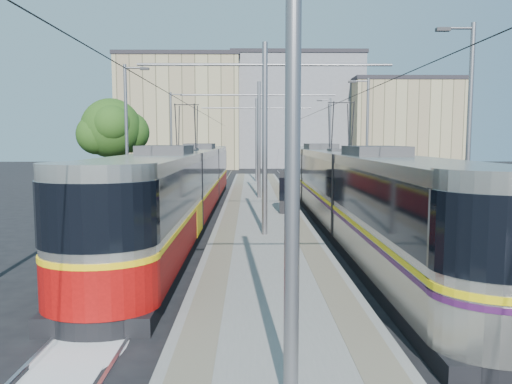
{
  "coord_description": "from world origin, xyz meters",
  "views": [
    {
      "loc": [
        -0.54,
        -10.32,
        3.78
      ],
      "look_at": [
        -0.29,
        10.77,
        1.6
      ],
      "focal_mm": 35.0,
      "sensor_mm": 36.0,
      "label": 1
    }
  ],
  "objects": [
    {
      "name": "tram_left",
      "position": [
        -3.6,
        14.0,
        1.71
      ],
      "size": [
        2.43,
        30.63,
        5.5
      ],
      "color": "black",
      "rests_on": "ground"
    },
    {
      "name": "street_lamps",
      "position": [
        -0.0,
        21.0,
        4.18
      ],
      "size": [
        15.18,
        38.22,
        8.0
      ],
      "color": "slate",
      "rests_on": "ground"
    },
    {
      "name": "platform",
      "position": [
        0.0,
        17.0,
        0.15
      ],
      "size": [
        4.0,
        50.0,
        0.3
      ],
      "primitive_type": "cube",
      "color": "gray",
      "rests_on": "ground"
    },
    {
      "name": "building_right",
      "position": [
        20.0,
        58.0,
        5.99
      ],
      "size": [
        14.28,
        10.2,
        11.96
      ],
      "color": "tan",
      "rests_on": "ground"
    },
    {
      "name": "tree",
      "position": [
        -10.09,
        25.45,
        4.56
      ],
      "size": [
        4.64,
        4.29,
        6.74
      ],
      "color": "#382314",
      "rests_on": "ground"
    },
    {
      "name": "ground",
      "position": [
        0.0,
        0.0,
        0.0
      ],
      "size": [
        160.0,
        160.0,
        0.0
      ],
      "primitive_type": "plane",
      "color": "black",
      "rests_on": "ground"
    },
    {
      "name": "building_left",
      "position": [
        -10.0,
        60.0,
        7.58
      ],
      "size": [
        16.32,
        12.24,
        15.15
      ],
      "color": "tan",
      "rests_on": "ground"
    },
    {
      "name": "tactile_strip_left",
      "position": [
        -1.45,
        17.0,
        0.3
      ],
      "size": [
        0.7,
        50.0,
        0.01
      ],
      "primitive_type": "cube",
      "color": "gray",
      "rests_on": "platform"
    },
    {
      "name": "building_centre",
      "position": [
        6.0,
        64.0,
        7.95
      ],
      "size": [
        18.36,
        14.28,
        15.88
      ],
      "color": "gray",
      "rests_on": "ground"
    },
    {
      "name": "tactile_strip_right",
      "position": [
        1.45,
        17.0,
        0.3
      ],
      "size": [
        0.7,
        50.0,
        0.01
      ],
      "primitive_type": "cube",
      "color": "gray",
      "rests_on": "platform"
    },
    {
      "name": "rails",
      "position": [
        0.0,
        17.0,
        0.02
      ],
      "size": [
        8.71,
        70.0,
        0.03
      ],
      "color": "gray",
      "rests_on": "ground"
    },
    {
      "name": "shelter",
      "position": [
        1.22,
        13.56,
        1.4
      ],
      "size": [
        0.76,
        1.05,
        2.1
      ],
      "rotation": [
        0.0,
        0.0,
        -0.21
      ],
      "color": "black",
      "rests_on": "platform"
    },
    {
      "name": "catenary",
      "position": [
        0.0,
        14.15,
        4.52
      ],
      "size": [
        9.2,
        70.0,
        7.0
      ],
      "color": "slate",
      "rests_on": "platform"
    },
    {
      "name": "tram_right",
      "position": [
        3.6,
        12.59,
        1.86
      ],
      "size": [
        2.43,
        31.94,
        5.5
      ],
      "color": "black",
      "rests_on": "ground"
    }
  ]
}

